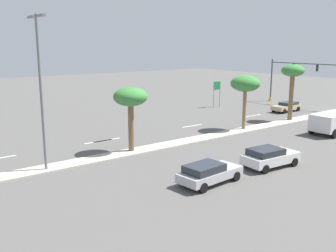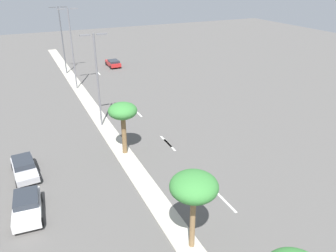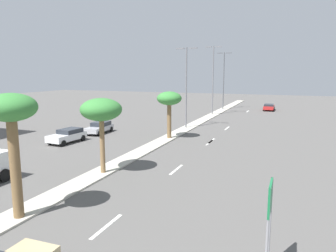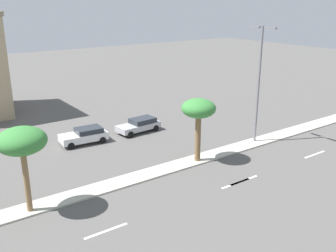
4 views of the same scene
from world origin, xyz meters
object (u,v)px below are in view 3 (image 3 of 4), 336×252
object	(u,v)px
palm_tree_leading	(169,100)
sedan_silver_right	(99,127)
street_lamp_front	(186,82)
street_lamp_mid	(224,77)
palm_tree_center	(11,116)
palm_tree_left	(101,111)
street_lamp_rear	(213,76)
sedan_white_inboard	(67,135)
sedan_red_trailing	(269,107)
directional_road_sign	(270,210)

from	to	relation	value
palm_tree_leading	sedan_silver_right	xyz separation A→B (m)	(-9.42, 0.10, -3.73)
street_lamp_front	street_lamp_mid	size ratio (longest dim) A/B	0.94
palm_tree_center	palm_tree_leading	size ratio (longest dim) A/B	1.21
palm_tree_left	street_lamp_rear	size ratio (longest dim) A/B	0.47
street_lamp_mid	sedan_white_inboard	bearing A→B (deg)	-103.64
street_lamp_rear	sedan_silver_right	distance (m)	24.90
palm_tree_leading	street_lamp_front	size ratio (longest dim) A/B	0.50
palm_tree_center	sedan_silver_right	distance (m)	24.52
palm_tree_leading	sedan_red_trailing	world-z (taller)	palm_tree_leading
palm_tree_center	sedan_white_inboard	size ratio (longest dim) A/B	1.44
street_lamp_front	street_lamp_rear	world-z (taller)	street_lamp_rear
palm_tree_center	palm_tree_left	size ratio (longest dim) A/B	1.15
palm_tree_leading	street_lamp_mid	size ratio (longest dim) A/B	0.47
street_lamp_front	sedan_red_trailing	distance (m)	27.72
street_lamp_rear	sedan_silver_right	world-z (taller)	street_lamp_rear
palm_tree_center	street_lamp_front	world-z (taller)	street_lamp_front
street_lamp_rear	sedan_red_trailing	world-z (taller)	street_lamp_rear
directional_road_sign	sedan_red_trailing	distance (m)	55.43
palm_tree_center	sedan_silver_right	bearing A→B (deg)	113.37
palm_tree_center	street_lamp_mid	distance (m)	53.81
street_lamp_front	sedan_white_inboard	size ratio (longest dim) A/B	2.39
street_lamp_rear	sedan_white_inboard	size ratio (longest dim) A/B	2.67
directional_road_sign	palm_tree_leading	bearing A→B (deg)	119.42
palm_tree_left	street_lamp_front	size ratio (longest dim) A/B	0.52
palm_tree_leading	sedan_silver_right	distance (m)	10.13
street_lamp_mid	sedan_white_inboard	world-z (taller)	street_lamp_mid
directional_road_sign	palm_tree_center	distance (m)	12.71
directional_road_sign	sedan_silver_right	size ratio (longest dim) A/B	0.78
sedan_white_inboard	palm_tree_leading	bearing A→B (deg)	31.37
palm_tree_left	sedan_red_trailing	bearing A→B (deg)	79.77
palm_tree_leading	directional_road_sign	bearing A→B (deg)	-60.58
palm_tree_left	street_lamp_front	bearing A→B (deg)	91.34
directional_road_sign	street_lamp_rear	world-z (taller)	street_lamp_rear
sedan_red_trailing	directional_road_sign	bearing A→B (deg)	-85.88
palm_tree_center	street_lamp_rear	size ratio (longest dim) A/B	0.54
street_lamp_front	sedan_white_inboard	distance (m)	17.05
palm_tree_center	sedan_silver_right	size ratio (longest dim) A/B	1.39
palm_tree_leading	palm_tree_left	bearing A→B (deg)	-89.78
street_lamp_front	street_lamp_mid	bearing A→B (deg)	90.02
street_lamp_mid	directional_road_sign	bearing A→B (deg)	-76.49
directional_road_sign	sedan_white_inboard	xyz separation A→B (m)	(-22.10, 16.34, -1.80)
street_lamp_rear	palm_tree_leading	bearing A→B (deg)	-88.88
street_lamp_mid	sedan_red_trailing	xyz separation A→B (m)	(8.99, 1.29, -5.93)
palm_tree_center	street_lamp_rear	world-z (taller)	street_lamp_rear
street_lamp_mid	sedan_silver_right	bearing A→B (deg)	-105.80
street_lamp_front	sedan_red_trailing	xyz separation A→B (m)	(8.98, 25.63, -5.57)
palm_tree_left	street_lamp_mid	distance (m)	45.73
directional_road_sign	palm_tree_left	world-z (taller)	palm_tree_left
sedan_red_trailing	sedan_white_inboard	world-z (taller)	sedan_white_inboard
palm_tree_leading	street_lamp_mid	bearing A→B (deg)	90.82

